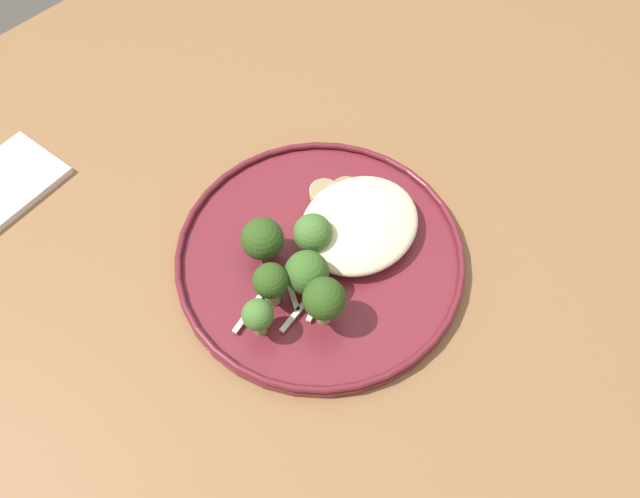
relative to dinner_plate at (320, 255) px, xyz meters
The scene contains 20 objects.
ground 0.75m from the dinner_plate, 71.77° to the left, with size 6.00×6.00×0.00m, color #47423D.
wooden_dining_table 0.10m from the dinner_plate, 71.77° to the left, with size 1.40×1.00×0.74m.
dinner_plate is the anchor object (origin of this frame).
noodle_bed 0.05m from the dinner_plate, 13.51° to the right, with size 0.13×0.11×0.03m.
seared_scallop_on_noodles 0.04m from the dinner_plate, 25.68° to the right, with size 0.03×0.03×0.02m.
seared_scallop_half_hidden 0.05m from the dinner_plate, ahead, with size 0.02×0.02×0.01m.
seared_scallop_tiny_bay 0.07m from the dinner_plate, 39.09° to the left, with size 0.03×0.03×0.01m.
seared_scallop_front_small 0.06m from the dinner_plate, 39.08° to the right, with size 0.03×0.03×0.01m.
seared_scallop_left_edge 0.08m from the dinner_plate, 20.84° to the left, with size 0.03×0.03×0.02m.
seared_scallop_tilted_round 0.03m from the dinner_plate, ahead, with size 0.02×0.02×0.01m.
broccoli_floret_front_edge 0.05m from the dinner_plate, 154.70° to the right, with size 0.04×0.04×0.05m.
broccoli_floret_tall_stalk 0.06m from the dinner_plate, 135.14° to the left, with size 0.04×0.04×0.05m.
broccoli_floret_rear_charred 0.03m from the dinner_plate, 92.10° to the left, with size 0.04×0.04×0.05m.
broccoli_floret_right_tilted 0.10m from the dinner_plate, behind, with size 0.03×0.03×0.05m.
broccoli_floret_center_pile 0.08m from the dinner_plate, behind, with size 0.03×0.03×0.05m.
broccoli_floret_beside_noodles 0.08m from the dinner_plate, 134.22° to the right, with size 0.04×0.04×0.06m.
onion_sliver_curled_piece 0.09m from the dinner_plate, behind, with size 0.05×0.01×0.00m, color silver.
onion_sliver_pale_crescent 0.07m from the dinner_plate, 154.93° to the right, with size 0.05×0.01×0.00m, color silver.
onion_sliver_long_sliver 0.05m from the dinner_plate, 167.39° to the right, with size 0.04×0.01×0.00m, color silver.
onion_sliver_short_strip 0.06m from the dinner_plate, 141.11° to the right, with size 0.04×0.01×0.00m, color silver.
Camera 1 is at (-0.24, -0.26, 1.27)m, focal length 33.73 mm.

